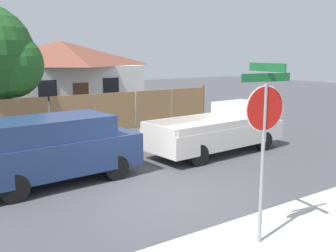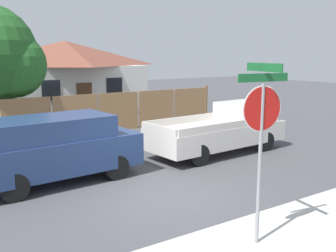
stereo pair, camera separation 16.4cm
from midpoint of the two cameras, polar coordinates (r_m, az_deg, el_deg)
The scene contains 6 objects.
ground_plane at distance 10.14m, azimuth -0.42°, elevation -10.18°, with size 80.00×80.00×0.00m, color #47474C.
wooden_fence at distance 18.24m, azimuth -10.73°, elevation 1.81°, with size 12.81×0.12×1.90m.
house at distance 25.05m, azimuth -15.26°, elevation 7.04°, with size 8.91×6.13×4.36m.
red_suv at distance 11.39m, azimuth -16.53°, elevation -3.02°, with size 4.73×2.22×1.87m.
orange_pickup at distance 14.55m, azimuth 7.43°, elevation -0.49°, with size 5.49×2.31×1.75m.
stop_sign at distance 7.34m, azimuth 13.18°, elevation 0.64°, with size 1.07×0.96×3.41m.
Camera 1 is at (-5.40, -7.81, 3.56)m, focal length 42.00 mm.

